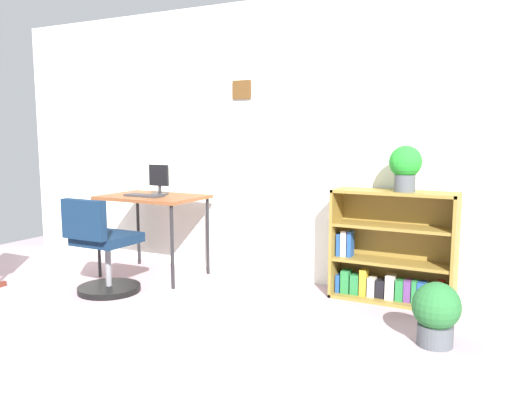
% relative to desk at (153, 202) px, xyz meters
% --- Properties ---
extents(ground_plane, '(6.24, 6.24, 0.00)m').
position_rel_desk_xyz_m(ground_plane, '(0.61, -1.67, -0.69)').
color(ground_plane, '#AC8F98').
extents(wall_back, '(5.20, 0.12, 2.49)m').
position_rel_desk_xyz_m(wall_back, '(0.61, 0.48, 0.55)').
color(wall_back, silver).
rests_on(wall_back, ground_plane).
extents(desk, '(0.92, 0.64, 0.76)m').
position_rel_desk_xyz_m(desk, '(0.00, 0.00, 0.00)').
color(desk, brown).
rests_on(desk, ground_plane).
extents(monitor, '(0.21, 0.16, 0.28)m').
position_rel_desk_xyz_m(monitor, '(0.02, 0.08, 0.20)').
color(monitor, '#262628').
rests_on(monitor, desk).
extents(keyboard, '(0.37, 0.14, 0.02)m').
position_rel_desk_xyz_m(keyboard, '(-0.02, -0.09, 0.07)').
color(keyboard, '#312E30').
rests_on(keyboard, desk).
extents(office_chair, '(0.52, 0.55, 0.81)m').
position_rel_desk_xyz_m(office_chair, '(-0.01, -0.66, -0.34)').
color(office_chair, black).
rests_on(office_chair, ground_plane).
extents(bookshelf_low, '(0.95, 0.30, 0.88)m').
position_rel_desk_xyz_m(bookshelf_low, '(2.15, 0.29, -0.31)').
color(bookshelf_low, olive).
rests_on(bookshelf_low, ground_plane).
extents(potted_plant_on_shelf, '(0.25, 0.25, 0.35)m').
position_rel_desk_xyz_m(potted_plant_on_shelf, '(2.24, 0.23, 0.39)').
color(potted_plant_on_shelf, '#474C51').
rests_on(potted_plant_on_shelf, bookshelf_low).
extents(potted_plant_floor, '(0.30, 0.30, 0.41)m').
position_rel_desk_xyz_m(potted_plant_floor, '(2.62, -0.51, -0.47)').
color(potted_plant_floor, '#474C51').
rests_on(potted_plant_floor, ground_plane).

